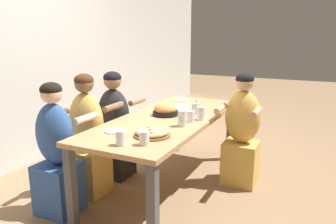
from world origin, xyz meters
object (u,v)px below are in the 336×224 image
at_px(empty_plate_b, 180,107).
at_px(empty_plate_c, 182,100).
at_px(drinking_glass_c, 182,119).
at_px(drinking_glass_d, 190,117).
at_px(cocktail_glass_blue, 195,109).
at_px(diner_near_midright, 242,135).
at_px(diner_far_center, 115,129).
at_px(pizza_board_main, 152,133).
at_px(skillet_bowl, 165,110).
at_px(drinking_glass_a, 201,113).
at_px(drinking_glass_e, 121,139).
at_px(diner_far_left, 57,156).
at_px(empty_plate_a, 116,131).
at_px(drinking_glass_b, 144,139).
at_px(diner_far_midleft, 88,141).

xyz_separation_m(empty_plate_b, empty_plate_c, (0.39, 0.14, 0.00)).
distance_m(drinking_glass_c, drinking_glass_d, 0.17).
height_order(empty_plate_c, cocktail_glass_blue, cocktail_glass_blue).
relative_size(diner_near_midright, diner_far_center, 1.01).
height_order(pizza_board_main, skillet_bowl, skillet_bowl).
xyz_separation_m(drinking_glass_a, drinking_glass_e, (-0.94, 0.28, -0.01)).
bearing_deg(diner_far_center, diner_far_left, -90.00).
distance_m(drinking_glass_a, drinking_glass_e, 0.98).
distance_m(skillet_bowl, drinking_glass_c, 0.43).
height_order(drinking_glass_e, diner_far_left, diner_far_left).
relative_size(skillet_bowl, empty_plate_a, 2.01).
bearing_deg(skillet_bowl, diner_far_center, 94.27).
distance_m(empty_plate_b, diner_near_midright, 0.74).
distance_m(empty_plate_b, drinking_glass_a, 0.56).
height_order(empty_plate_c, drinking_glass_d, drinking_glass_d).
height_order(drinking_glass_c, diner_far_left, diner_far_left).
relative_size(empty_plate_a, diner_near_midright, 0.16).
relative_size(drinking_glass_c, diner_near_midright, 0.12).
height_order(diner_near_midright, diner_far_left, diner_near_midright).
bearing_deg(drinking_glass_a, drinking_glass_b, 171.55).
bearing_deg(skillet_bowl, pizza_board_main, -162.61).
relative_size(skillet_bowl, drinking_glass_c, 2.57).
height_order(cocktail_glass_blue, drinking_glass_b, cocktail_glass_blue).
relative_size(empty_plate_a, drinking_glass_b, 1.76).
bearing_deg(diner_far_midleft, empty_plate_a, -22.33).
xyz_separation_m(pizza_board_main, cocktail_glass_blue, (0.85, -0.04, 0.02)).
relative_size(empty_plate_c, diner_far_center, 0.16).
xyz_separation_m(cocktail_glass_blue, diner_far_left, (-1.09, 0.84, -0.27)).
distance_m(drinking_glass_c, diner_far_midleft, 0.96).
height_order(drinking_glass_c, drinking_glass_d, drinking_glass_c).
height_order(drinking_glass_c, diner_near_midright, diner_near_midright).
xyz_separation_m(drinking_glass_a, drinking_glass_d, (-0.11, 0.06, -0.02)).
bearing_deg(empty_plate_c, drinking_glass_a, -145.95).
distance_m(drinking_glass_b, drinking_glass_c, 0.58).
bearing_deg(drinking_glass_c, pizza_board_main, 164.56).
bearing_deg(drinking_glass_c, empty_plate_b, 25.09).
xyz_separation_m(cocktail_glass_blue, diner_far_midleft, (-0.69, 0.84, -0.25)).
xyz_separation_m(drinking_glass_e, diner_near_midright, (1.30, -0.60, -0.26)).
height_order(empty_plate_a, diner_far_midleft, diner_far_midleft).
bearing_deg(diner_near_midright, drinking_glass_d, 51.27).
xyz_separation_m(drinking_glass_a, diner_far_left, (-0.89, 0.98, -0.28)).
relative_size(empty_plate_c, diner_far_midleft, 0.16).
xyz_separation_m(diner_far_center, diner_far_midleft, (-0.45, 0.00, 0.01)).
height_order(empty_plate_c, diner_far_center, diner_far_center).
bearing_deg(empty_plate_a, diner_far_midleft, 67.67).
bearing_deg(empty_plate_c, diner_far_left, 165.11).
bearing_deg(diner_far_midleft, empty_plate_c, 70.59).
distance_m(pizza_board_main, drinking_glass_b, 0.22).
relative_size(pizza_board_main, diner_far_center, 0.26).
xyz_separation_m(drinking_glass_d, diner_far_center, (0.08, 0.91, -0.26)).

